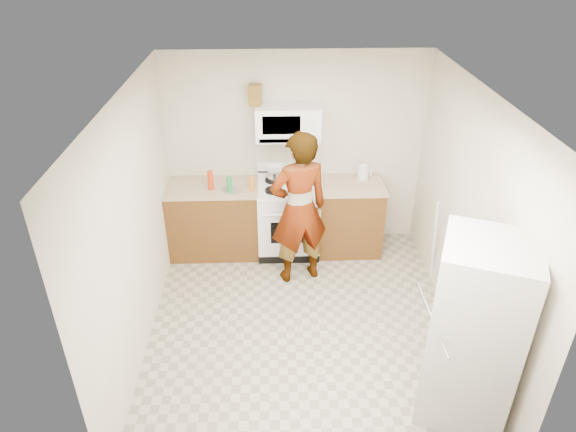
{
  "coord_description": "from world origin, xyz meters",
  "views": [
    {
      "loc": [
        -0.3,
        -4.17,
        3.75
      ],
      "look_at": [
        -0.13,
        0.55,
        1.03
      ],
      "focal_mm": 32.0,
      "sensor_mm": 36.0,
      "label": 1
    }
  ],
  "objects_px": {
    "person": "(299,209)",
    "kettle": "(363,172)",
    "microwave": "(288,122)",
    "saucepan": "(275,174)",
    "gas_range": "(288,217)",
    "fridge": "(474,332)"
  },
  "relations": [
    {
      "from": "gas_range",
      "to": "kettle",
      "type": "distance_m",
      "value": 1.1
    },
    {
      "from": "person",
      "to": "kettle",
      "type": "bearing_deg",
      "value": -155.3
    },
    {
      "from": "gas_range",
      "to": "microwave",
      "type": "bearing_deg",
      "value": 90.0
    },
    {
      "from": "gas_range",
      "to": "saucepan",
      "type": "relative_size",
      "value": 5.72
    },
    {
      "from": "gas_range",
      "to": "person",
      "type": "xyz_separation_m",
      "value": [
        0.1,
        -0.61,
        0.45
      ]
    },
    {
      "from": "person",
      "to": "fridge",
      "type": "height_order",
      "value": "person"
    },
    {
      "from": "gas_range",
      "to": "person",
      "type": "height_order",
      "value": "person"
    },
    {
      "from": "microwave",
      "to": "person",
      "type": "height_order",
      "value": "microwave"
    },
    {
      "from": "microwave",
      "to": "saucepan",
      "type": "xyz_separation_m",
      "value": [
        -0.16,
        0.03,
        -0.69
      ]
    },
    {
      "from": "gas_range",
      "to": "saucepan",
      "type": "height_order",
      "value": "gas_range"
    },
    {
      "from": "fridge",
      "to": "saucepan",
      "type": "height_order",
      "value": "fridge"
    },
    {
      "from": "person",
      "to": "saucepan",
      "type": "relative_size",
      "value": 9.43
    },
    {
      "from": "gas_range",
      "to": "fridge",
      "type": "height_order",
      "value": "fridge"
    },
    {
      "from": "gas_range",
      "to": "kettle",
      "type": "xyz_separation_m",
      "value": [
        0.95,
        0.15,
        0.54
      ]
    },
    {
      "from": "kettle",
      "to": "saucepan",
      "type": "height_order",
      "value": "kettle"
    },
    {
      "from": "kettle",
      "to": "gas_range",
      "type": "bearing_deg",
      "value": -175.62
    },
    {
      "from": "person",
      "to": "kettle",
      "type": "relative_size",
      "value": 10.77
    },
    {
      "from": "person",
      "to": "kettle",
      "type": "distance_m",
      "value": 1.14
    },
    {
      "from": "person",
      "to": "kettle",
      "type": "xyz_separation_m",
      "value": [
        0.85,
        0.76,
        0.09
      ]
    },
    {
      "from": "person",
      "to": "microwave",
      "type": "bearing_deg",
      "value": -99.32
    },
    {
      "from": "person",
      "to": "gas_range",
      "type": "bearing_deg",
      "value": -97.7
    },
    {
      "from": "saucepan",
      "to": "microwave",
      "type": "bearing_deg",
      "value": -11.8
    }
  ]
}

